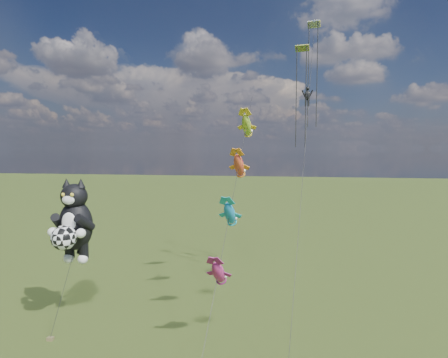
# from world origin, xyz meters

# --- Properties ---
(ground) EXTENTS (300.00, 300.00, 0.00)m
(ground) POSITION_xyz_m (0.00, 0.00, 0.00)
(ground) COLOR #21340D
(cat_kite_rig) EXTENTS (2.79, 4.25, 10.46)m
(cat_kite_rig) POSITION_xyz_m (0.90, 4.02, 7.38)
(cat_kite_rig) COLOR brown
(cat_kite_rig) RESTS_ON ground
(fish_windsock_rig) EXTENTS (1.82, 15.91, 17.22)m
(fish_windsock_rig) POSITION_xyz_m (12.10, 6.54, 9.65)
(fish_windsock_rig) COLOR brown
(fish_windsock_rig) RESTS_ON ground
(parafoil_rig) EXTENTS (2.94, 17.49, 24.08)m
(parafoil_rig) POSITION_xyz_m (17.47, 13.42, 17.91)
(parafoil_rig) COLOR brown
(parafoil_rig) RESTS_ON ground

